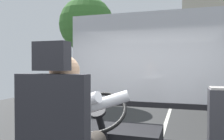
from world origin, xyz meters
TOP-DOWN VIEW (x-y plane):
  - ground at (0.00, 8.80)m, footprint 18.00×44.00m
  - bus_driver at (-0.22, -0.48)m, footprint 0.79×0.57m
  - fare_box at (0.90, 0.36)m, footprint 0.23×0.21m
  - windshield_panel at (0.00, 1.62)m, footprint 2.50×0.08m
  - street_tree at (-4.10, 8.71)m, footprint 2.72×2.72m

SIDE VIEW (x-z plane):
  - ground at x=0.00m, z-range -0.05..0.00m
  - fare_box at x=0.90m, z-range 0.77..1.69m
  - bus_driver at x=-0.22m, z-range 1.07..1.85m
  - windshield_panel at x=0.00m, z-range 1.08..2.56m
  - street_tree at x=-4.10m, z-range 1.26..6.57m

